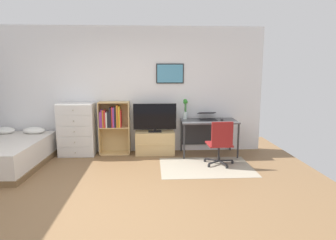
{
  "coord_description": "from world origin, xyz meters",
  "views": [
    {
      "loc": [
        0.63,
        -3.98,
        1.8
      ],
      "look_at": [
        0.94,
        1.5,
        0.85
      ],
      "focal_mm": 31.43,
      "sensor_mm": 36.0,
      "label": 1
    }
  ],
  "objects_px": {
    "television": "(155,118)",
    "computer_mouse": "(222,120)",
    "tv_stand": "(155,143)",
    "dresser": "(77,129)",
    "laptop": "(207,117)",
    "office_chair": "(220,142)",
    "bamboo_vase": "(185,108)",
    "bookshelf": "(113,123)",
    "bed": "(3,154)",
    "desk": "(208,126)"
  },
  "relations": [
    {
      "from": "office_chair",
      "to": "tv_stand",
      "type": "bearing_deg",
      "value": 141.38
    },
    {
      "from": "tv_stand",
      "to": "television",
      "type": "height_order",
      "value": "television"
    },
    {
      "from": "bamboo_vase",
      "to": "dresser",
      "type": "bearing_deg",
      "value": -177.57
    },
    {
      "from": "tv_stand",
      "to": "bamboo_vase",
      "type": "bearing_deg",
      "value": 7.16
    },
    {
      "from": "laptop",
      "to": "bamboo_vase",
      "type": "bearing_deg",
      "value": 167.72
    },
    {
      "from": "computer_mouse",
      "to": "laptop",
      "type": "bearing_deg",
      "value": 153.38
    },
    {
      "from": "office_chair",
      "to": "bed",
      "type": "bearing_deg",
      "value": 175.48
    },
    {
      "from": "office_chair",
      "to": "laptop",
      "type": "height_order",
      "value": "laptop"
    },
    {
      "from": "bookshelf",
      "to": "television",
      "type": "bearing_deg",
      "value": -4.25
    },
    {
      "from": "dresser",
      "to": "laptop",
      "type": "xyz_separation_m",
      "value": [
        2.76,
        0.01,
        0.25
      ]
    },
    {
      "from": "computer_mouse",
      "to": "television",
      "type": "bearing_deg",
      "value": 174.91
    },
    {
      "from": "bookshelf",
      "to": "bamboo_vase",
      "type": "distance_m",
      "value": 1.58
    },
    {
      "from": "office_chair",
      "to": "computer_mouse",
      "type": "relative_size",
      "value": 8.27
    },
    {
      "from": "computer_mouse",
      "to": "bamboo_vase",
      "type": "height_order",
      "value": "bamboo_vase"
    },
    {
      "from": "bookshelf",
      "to": "tv_stand",
      "type": "distance_m",
      "value": 1.0
    },
    {
      "from": "desk",
      "to": "computer_mouse",
      "type": "height_order",
      "value": "computer_mouse"
    },
    {
      "from": "laptop",
      "to": "office_chair",
      "type": "bearing_deg",
      "value": -85.76
    },
    {
      "from": "tv_stand",
      "to": "office_chair",
      "type": "bearing_deg",
      "value": -35.79
    },
    {
      "from": "dresser",
      "to": "computer_mouse",
      "type": "distance_m",
      "value": 3.06
    },
    {
      "from": "bookshelf",
      "to": "laptop",
      "type": "relative_size",
      "value": 2.76
    },
    {
      "from": "bookshelf",
      "to": "office_chair",
      "type": "bearing_deg",
      "value": -23.55
    },
    {
      "from": "dresser",
      "to": "bed",
      "type": "bearing_deg",
      "value": -147.98
    },
    {
      "from": "tv_stand",
      "to": "television",
      "type": "xyz_separation_m",
      "value": [
        0.0,
        -0.02,
        0.55
      ]
    },
    {
      "from": "bookshelf",
      "to": "television",
      "type": "relative_size",
      "value": 1.24
    },
    {
      "from": "computer_mouse",
      "to": "bamboo_vase",
      "type": "relative_size",
      "value": 0.24
    },
    {
      "from": "office_chair",
      "to": "laptop",
      "type": "distance_m",
      "value": 0.94
    },
    {
      "from": "office_chair",
      "to": "bamboo_vase",
      "type": "bearing_deg",
      "value": 117.28
    },
    {
      "from": "tv_stand",
      "to": "office_chair",
      "type": "relative_size",
      "value": 0.96
    },
    {
      "from": "bed",
      "to": "office_chair",
      "type": "relative_size",
      "value": 2.27
    },
    {
      "from": "television",
      "to": "computer_mouse",
      "type": "xyz_separation_m",
      "value": [
        1.41,
        -0.13,
        -0.03
      ]
    },
    {
      "from": "bed",
      "to": "television",
      "type": "height_order",
      "value": "television"
    },
    {
      "from": "tv_stand",
      "to": "office_chair",
      "type": "distance_m",
      "value": 1.51
    },
    {
      "from": "television",
      "to": "computer_mouse",
      "type": "distance_m",
      "value": 1.41
    },
    {
      "from": "computer_mouse",
      "to": "bed",
      "type": "bearing_deg",
      "value": -171.83
    },
    {
      "from": "television",
      "to": "desk",
      "type": "height_order",
      "value": "television"
    },
    {
      "from": "computer_mouse",
      "to": "office_chair",
      "type": "bearing_deg",
      "value": -105.1
    },
    {
      "from": "computer_mouse",
      "to": "bamboo_vase",
      "type": "bearing_deg",
      "value": 162.94
    },
    {
      "from": "bed",
      "to": "bookshelf",
      "type": "bearing_deg",
      "value": 24.36
    },
    {
      "from": "tv_stand",
      "to": "computer_mouse",
      "type": "bearing_deg",
      "value": -5.99
    },
    {
      "from": "desk",
      "to": "computer_mouse",
      "type": "distance_m",
      "value": 0.33
    },
    {
      "from": "television",
      "to": "bamboo_vase",
      "type": "height_order",
      "value": "bamboo_vase"
    },
    {
      "from": "dresser",
      "to": "bookshelf",
      "type": "relative_size",
      "value": 0.99
    },
    {
      "from": "tv_stand",
      "to": "desk",
      "type": "xyz_separation_m",
      "value": [
        1.14,
        -0.04,
        0.37
      ]
    },
    {
      "from": "computer_mouse",
      "to": "dresser",
      "type": "bearing_deg",
      "value": 177.5
    },
    {
      "from": "bed",
      "to": "office_chair",
      "type": "xyz_separation_m",
      "value": [
        4.03,
        -0.12,
        0.2
      ]
    },
    {
      "from": "television",
      "to": "bamboo_vase",
      "type": "bearing_deg",
      "value": 9.07
    },
    {
      "from": "bookshelf",
      "to": "bed",
      "type": "bearing_deg",
      "value": -157.5
    },
    {
      "from": "office_chair",
      "to": "desk",
      "type": "bearing_deg",
      "value": 92.25
    },
    {
      "from": "bed",
      "to": "office_chair",
      "type": "bearing_deg",
      "value": 0.17
    },
    {
      "from": "bookshelf",
      "to": "office_chair",
      "type": "xyz_separation_m",
      "value": [
        2.1,
        -0.92,
        -0.22
      ]
    }
  ]
}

